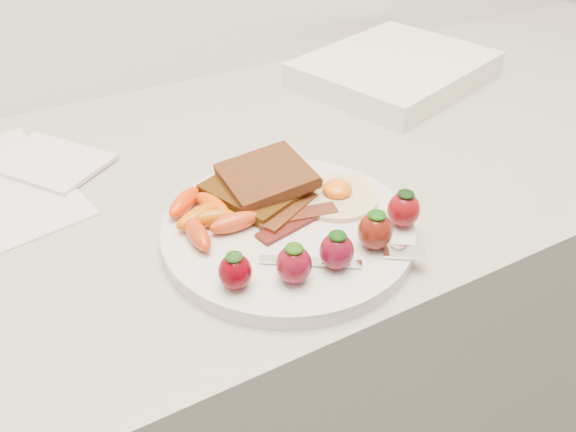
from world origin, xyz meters
TOP-DOWN VIEW (x-y plane):
  - counter at (0.00, 1.70)m, footprint 2.00×0.60m
  - plate at (0.01, 1.55)m, footprint 0.27×0.27m
  - toast_lower at (0.01, 1.62)m, footprint 0.13×0.13m
  - toast_upper at (0.02, 1.61)m, footprint 0.10×0.10m
  - fried_egg at (0.08, 1.56)m, footprint 0.12×0.12m
  - bacon_strips at (0.02, 1.55)m, footprint 0.10×0.06m
  - baby_carrots at (-0.07, 1.59)m, footprint 0.09×0.11m
  - strawberries at (0.02, 1.48)m, footprint 0.23×0.06m
  - fork at (0.04, 1.47)m, footprint 0.16×0.08m
  - notepad at (-0.19, 1.83)m, footprint 0.16×0.18m
  - appliance at (0.37, 1.83)m, footprint 0.35×0.32m

SIDE VIEW (x-z plane):
  - counter at x=0.00m, z-range 0.00..0.90m
  - notepad at x=-0.19m, z-range 0.90..0.91m
  - plate at x=0.01m, z-range 0.90..0.92m
  - appliance at x=0.37m, z-range 0.90..0.94m
  - fork at x=0.04m, z-range 0.92..0.92m
  - bacon_strips at x=0.02m, z-range 0.92..0.93m
  - fried_egg at x=0.08m, z-range 0.91..0.93m
  - toast_lower at x=0.01m, z-range 0.92..0.93m
  - baby_carrots at x=-0.07m, z-range 0.92..0.94m
  - strawberries at x=0.02m, z-range 0.92..0.96m
  - toast_upper at x=0.02m, z-range 0.93..0.95m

